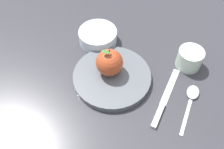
{
  "coord_description": "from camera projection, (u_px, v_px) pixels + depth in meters",
  "views": [
    {
      "loc": [
        0.2,
        0.36,
        0.59
      ],
      "look_at": [
        0.01,
        -0.03,
        0.02
      ],
      "focal_mm": 39.76,
      "sensor_mm": 36.0,
      "label": 1
    }
  ],
  "objects": [
    {
      "name": "spoon",
      "position": [
        192.0,
        97.0,
        0.69
      ],
      "size": [
        0.14,
        0.12,
        0.01
      ],
      "color": "silver",
      "rests_on": "ground_plane"
    },
    {
      "name": "apple",
      "position": [
        109.0,
        63.0,
        0.69
      ],
      "size": [
        0.08,
        0.08,
        0.09
      ],
      "color": "#9E3D1E",
      "rests_on": "dinner_plate"
    },
    {
      "name": "side_bowl",
      "position": [
        98.0,
        36.0,
        0.8
      ],
      "size": [
        0.12,
        0.12,
        0.04
      ],
      "color": "silver",
      "rests_on": "ground_plane"
    },
    {
      "name": "dinner_plate",
      "position": [
        112.0,
        76.0,
        0.72
      ],
      "size": [
        0.23,
        0.23,
        0.02
      ],
      "color": "#4C5156",
      "rests_on": "ground_plane"
    },
    {
      "name": "ground_plane",
      "position": [
        119.0,
        85.0,
        0.72
      ],
      "size": [
        2.4,
        2.4,
        0.0
      ],
      "primitive_type": "plane",
      "color": "#2D2D33"
    },
    {
      "name": "knife",
      "position": [
        164.0,
        102.0,
        0.68
      ],
      "size": [
        0.18,
        0.14,
        0.01
      ],
      "color": "silver",
      "rests_on": "ground_plane"
    },
    {
      "name": "cup",
      "position": [
        190.0,
        58.0,
        0.74
      ],
      "size": [
        0.08,
        0.08,
        0.06
      ],
      "color": "#B2C6B2",
      "rests_on": "ground_plane"
    }
  ]
}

